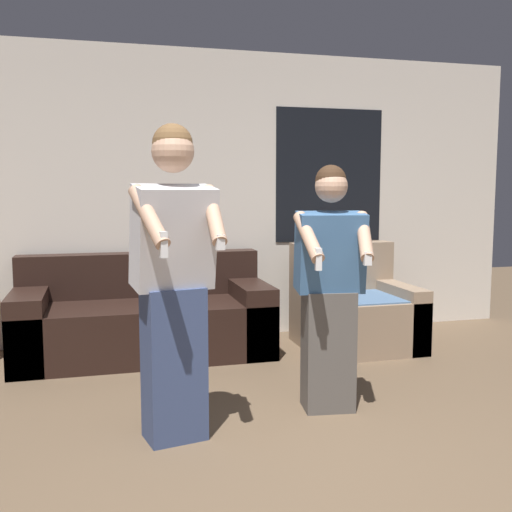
# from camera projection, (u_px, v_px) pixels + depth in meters

# --- Properties ---
(wall_back) EXTENTS (6.15, 0.07, 2.70)m
(wall_back) POSITION_uv_depth(u_px,v_px,m) (215.00, 196.00, 5.67)
(wall_back) COLOR silver
(wall_back) RESTS_ON ground_plane
(couch) EXTENTS (2.12, 0.92, 0.85)m
(couch) POSITION_uv_depth(u_px,v_px,m) (144.00, 320.00, 5.13)
(couch) COLOR black
(couch) RESTS_ON ground_plane
(armchair) EXTENTS (0.98, 0.91, 0.92)m
(armchair) POSITION_uv_depth(u_px,v_px,m) (355.00, 313.00, 5.40)
(armchair) COLOR #937A60
(armchair) RESTS_ON ground_plane
(person_left) EXTENTS (0.50, 0.55, 1.77)m
(person_left) POSITION_uv_depth(u_px,v_px,m) (174.00, 282.00, 3.32)
(person_left) COLOR #384770
(person_left) RESTS_ON ground_plane
(person_right) EXTENTS (0.48, 0.51, 1.57)m
(person_right) POSITION_uv_depth(u_px,v_px,m) (330.00, 289.00, 3.80)
(person_right) COLOR #56514C
(person_right) RESTS_ON ground_plane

